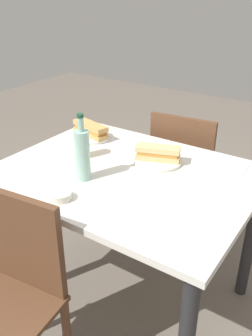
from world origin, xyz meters
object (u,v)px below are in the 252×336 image
at_px(baguette_sandwich_far, 158,153).
at_px(baguette_sandwich_near, 91,129).
at_px(chair_near, 8,293).
at_px(knife_far, 157,154).
at_px(dining_table, 126,193).
at_px(knife_near, 97,131).
at_px(plate_near, 91,136).
at_px(water_bottle, 82,154).
at_px(beer_glass, 81,144).
at_px(olive_bowl, 61,196).
at_px(chair_far, 185,170).
at_px(plate_far, 158,161).

bearing_deg(baguette_sandwich_far, baguette_sandwich_near, 171.89).
distance_m(chair_near, baguette_sandwich_far, 0.88).
relative_size(baguette_sandwich_far, knife_far, 1.24).
relative_size(dining_table, chair_near, 1.31).
bearing_deg(baguette_sandwich_far, knife_near, 165.56).
bearing_deg(plate_near, water_bottle, -54.76).
height_order(beer_glass, olive_bowl, beer_glass).
distance_m(dining_table, knife_far, 0.25).
relative_size(plate_near, baguette_sandwich_near, 0.97).
distance_m(plate_near, baguette_sandwich_far, 0.47).
height_order(dining_table, chair_near, chair_near).
relative_size(knife_near, beer_glass, 1.26).
xyz_separation_m(chair_far, plate_near, (-0.40, -0.40, 0.27)).
height_order(chair_near, plate_near, chair_near).
bearing_deg(knife_near, water_bottle, -58.25).
distance_m(baguette_sandwich_far, beer_glass, 0.38).
height_order(chair_far, chair_near, same).
bearing_deg(knife_near, baguette_sandwich_far, -14.44).
height_order(baguette_sandwich_far, knife_far, baguette_sandwich_far).
relative_size(chair_far, plate_far, 3.79).
xyz_separation_m(dining_table, chair_far, (0.01, 0.64, -0.15)).
distance_m(knife_near, beer_glass, 0.31).
height_order(plate_far, water_bottle, water_bottle).
distance_m(plate_near, knife_near, 0.05).
xyz_separation_m(dining_table, plate_far, (0.07, 0.17, 0.12)).
bearing_deg(olive_bowl, baguette_sandwich_near, 118.42).
bearing_deg(baguette_sandwich_far, plate_far, 90.00).
distance_m(chair_far, chair_near, 1.28).
bearing_deg(beer_glass, baguette_sandwich_near, 119.04).
bearing_deg(water_bottle, knife_far, 66.66).
xyz_separation_m(chair_near, plate_far, (0.17, 0.81, 0.27)).
relative_size(baguette_sandwich_near, knife_far, 1.35).
bearing_deg(plate_far, chair_far, 97.44).
bearing_deg(knife_far, olive_bowl, -102.74).
bearing_deg(olive_bowl, knife_near, 116.25).
bearing_deg(knife_near, chair_far, 41.22).
relative_size(dining_table, baguette_sandwich_near, 4.79).
distance_m(dining_table, water_bottle, 0.31).
bearing_deg(dining_table, chair_far, 89.25).
relative_size(knife_far, beer_glass, 1.25).
relative_size(baguette_sandwich_near, plate_far, 1.03).
bearing_deg(chair_near, water_bottle, 91.91).
xyz_separation_m(baguette_sandwich_near, plate_far, (0.46, -0.07, -0.04)).
height_order(chair_far, plate_far, chair_far).
height_order(dining_table, baguette_sandwich_near, baguette_sandwich_near).
xyz_separation_m(dining_table, olive_bowl, (-0.08, -0.34, 0.13)).
xyz_separation_m(chair_far, baguette_sandwich_near, (-0.40, -0.40, 0.31)).
distance_m(baguette_sandwich_near, water_bottle, 0.48).
distance_m(plate_near, knife_far, 0.44).
distance_m(chair_near, beer_glass, 0.75).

